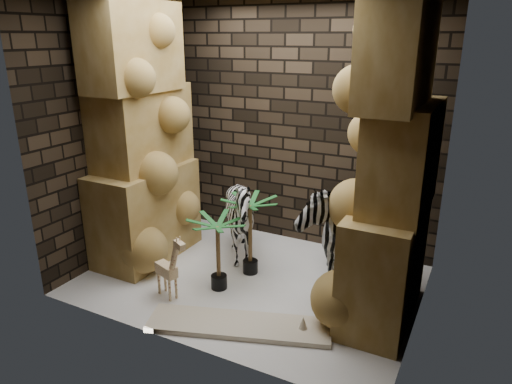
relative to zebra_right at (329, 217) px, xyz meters
The scene contains 13 objects.
floor 1.12m from the zebra_right, 152.40° to the right, with size 3.50×3.50×0.00m, color white.
wall_back 1.37m from the zebra_right, 130.93° to the left, with size 3.50×3.50×0.00m, color black.
wall_front 1.95m from the zebra_right, 114.46° to the right, with size 3.50×3.50×0.00m, color black.
wall_left 2.64m from the zebra_right, behind, with size 3.00×3.00×0.00m, color black.
wall_right 1.32m from the zebra_right, 21.22° to the right, with size 3.00×3.00×0.00m, color black.
rock_pillar_left 2.31m from the zebra_right, 169.70° to the right, with size 0.68×1.30×3.00m, color tan, non-canonical shape.
rock_pillar_right 1.08m from the zebra_right, 30.04° to the right, with size 0.58×1.25×3.00m, color tan, non-canonical shape.
zebra_right is the anchor object (origin of this frame).
zebra_left 1.07m from the zebra_right, behind, with size 0.90×1.11×1.01m, color white.
giraffe_toy 1.75m from the zebra_right, 141.73° to the right, with size 0.39×0.13×0.76m, color beige, non-canonical shape.
palm_front 0.90m from the zebra_right, 164.32° to the right, with size 0.36×0.36×0.91m, color #226724, non-canonical shape.
palm_back 1.22m from the zebra_right, 144.46° to the right, with size 0.36×0.36×0.81m, color #226724, non-canonical shape.
surfboard 1.46m from the zebra_right, 109.49° to the right, with size 1.68×0.41×0.05m, color beige.
Camera 1 is at (2.13, -3.98, 2.56)m, focal length 32.51 mm.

